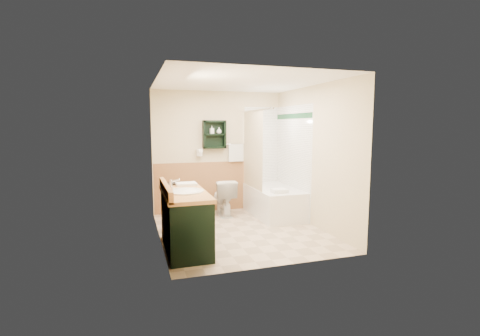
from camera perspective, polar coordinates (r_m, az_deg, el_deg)
name	(u,v)px	position (r m, az deg, el deg)	size (l,w,h in m)	color
floor	(241,231)	(5.80, 0.15, -10.30)	(3.00, 3.00, 0.00)	#C4AC8F
back_wall	(218,152)	(7.02, -3.63, 2.69)	(2.60, 0.04, 2.40)	beige
left_wall	(157,161)	(5.32, -13.53, 1.13)	(0.04, 3.00, 2.40)	beige
right_wall	(314,156)	(6.10, 12.07, 1.90)	(0.04, 3.00, 2.40)	beige
ceiling	(241,81)	(5.58, 0.16, 14.14)	(2.60, 3.00, 0.04)	white
wainscot_left	(160,207)	(5.43, -12.95, -6.22)	(2.98, 2.98, 1.00)	#B47249
wainscot_back	(219,186)	(7.08, -3.51, -2.99)	(2.58, 2.58, 1.00)	#B47249
mirror_frame	(163,142)	(4.75, -12.55, 4.11)	(1.30, 1.30, 1.00)	brown
mirror_glass	(163,142)	(4.75, -12.49, 4.11)	(1.20, 1.20, 0.90)	white
tile_right	(292,161)	(6.75, 8.60, 1.18)	(1.50, 1.50, 2.10)	white
tile_back	(266,158)	(7.31, 4.30, 1.67)	(0.95, 0.95, 2.10)	white
tile_accent	(293,116)	(6.72, 8.66, 8.41)	(1.50, 1.50, 0.10)	#134323
wall_shelf	(214,134)	(6.87, -4.23, 5.51)	(0.45, 0.15, 0.55)	black
hair_dryer	(199,152)	(6.85, -6.70, 2.55)	(0.10, 0.24, 0.18)	white
towel_bar	(236,144)	(7.04, -0.72, 3.94)	(0.40, 0.06, 0.40)	silver
curtain_rod	(256,110)	(6.43, 2.66, 9.44)	(0.03, 0.03, 1.60)	silver
shower_curtain	(253,156)	(6.61, 2.09, 2.00)	(1.05, 1.05, 1.70)	beige
vanity	(185,221)	(4.93, -8.96, -8.57)	(0.59, 1.29, 0.82)	black
bathtub	(274,201)	(6.76, 5.62, -5.48)	(0.81, 1.50, 0.54)	white
toilet	(224,197)	(6.73, -2.72, -4.85)	(0.39, 0.71, 0.69)	white
counter_towel	(186,184)	(5.35, -8.83, -2.61)	(0.30, 0.24, 0.04)	silver
vanity_book	(167,178)	(5.45, -11.84, -1.55)	(0.16, 0.02, 0.22)	black
tub_towel	(279,191)	(6.20, 6.48, -3.75)	(0.26, 0.22, 0.07)	silver
soap_bottle_a	(212,132)	(6.85, -4.64, 5.92)	(0.07, 0.15, 0.07)	white
soap_bottle_b	(219,131)	(6.89, -3.46, 6.05)	(0.10, 0.12, 0.10)	white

